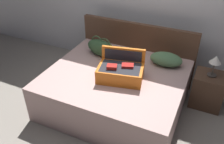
{
  "coord_description": "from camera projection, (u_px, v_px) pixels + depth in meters",
  "views": [
    {
      "loc": [
        1.14,
        -2.19,
        2.43
      ],
      "look_at": [
        0.0,
        0.28,
        0.65
      ],
      "focal_mm": 38.83,
      "sensor_mm": 36.0,
      "label": 1
    }
  ],
  "objects": [
    {
      "name": "headboard",
      "position": [
        137.0,
        51.0,
        4.09
      ],
      "size": [
        1.93,
        0.08,
        0.98
      ],
      "primitive_type": "cube",
      "color": "#4C3323",
      "rests_on": "ground"
    },
    {
      "name": "table_lamp",
      "position": [
        215.0,
        61.0,
        3.29
      ],
      "size": [
        0.16,
        0.16,
        0.31
      ],
      "color": "#3F3833",
      "rests_on": "nightstand"
    },
    {
      "name": "nightstand",
      "position": [
        208.0,
        90.0,
        3.56
      ],
      "size": [
        0.44,
        0.4,
        0.52
      ],
      "primitive_type": "cube",
      "color": "#4C3323",
      "rests_on": "ground"
    },
    {
      "name": "bed",
      "position": [
        116.0,
        89.0,
        3.55
      ],
      "size": [
        1.9,
        1.66,
        0.55
      ],
      "primitive_type": "cube",
      "color": "#BC9993",
      "rests_on": "ground"
    },
    {
      "name": "ground_plane",
      "position": [
        104.0,
        121.0,
        3.39
      ],
      "size": [
        12.0,
        12.0,
        0.0
      ],
      "primitive_type": "plane",
      "color": "gray"
    },
    {
      "name": "duffel_bag",
      "position": [
        101.0,
        48.0,
        3.76
      ],
      "size": [
        0.57,
        0.34,
        0.31
      ],
      "rotation": [
        0.0,
        0.0,
        -0.22
      ],
      "color": "#2D4C2D",
      "rests_on": "bed"
    },
    {
      "name": "hard_case_large",
      "position": [
        121.0,
        71.0,
        3.23
      ],
      "size": [
        0.67,
        0.53,
        0.38
      ],
      "rotation": [
        0.0,
        0.0,
        0.22
      ],
      "color": "#D16619",
      "rests_on": "bed"
    },
    {
      "name": "pillow_near_headboard",
      "position": [
        166.0,
        59.0,
        3.53
      ],
      "size": [
        0.48,
        0.3,
        0.2
      ],
      "primitive_type": "ellipsoid",
      "rotation": [
        0.0,
        0.0,
        0.05
      ],
      "color": "#4C724C",
      "rests_on": "bed"
    }
  ]
}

